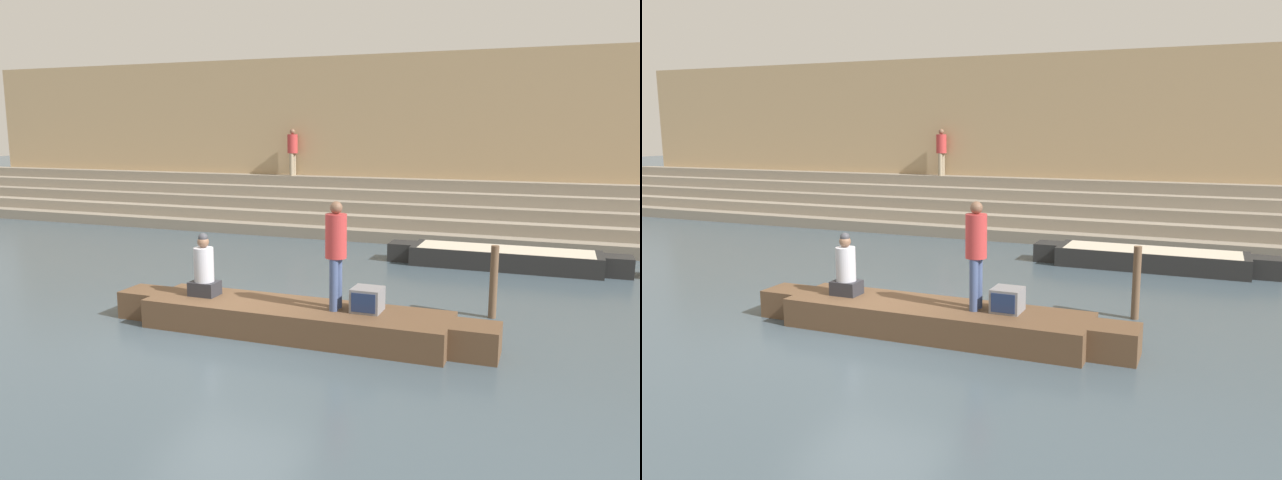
{
  "view_description": "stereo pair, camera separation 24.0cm",
  "coord_description": "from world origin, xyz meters",
  "views": [
    {
      "loc": [
        5.07,
        -8.93,
        3.37
      ],
      "look_at": [
        1.13,
        1.4,
        1.39
      ],
      "focal_mm": 35.0,
      "sensor_mm": 36.0,
      "label": 1
    },
    {
      "loc": [
        5.29,
        -8.84,
        3.37
      ],
      "look_at": [
        1.13,
        1.4,
        1.39
      ],
      "focal_mm": 35.0,
      "sensor_mm": 36.0,
      "label": 2
    }
  ],
  "objects": [
    {
      "name": "ghat_steps",
      "position": [
        0.0,
        10.56,
        0.64
      ],
      "size": [
        36.0,
        2.92,
        1.74
      ],
      "color": "gray",
      "rests_on": "ground"
    },
    {
      "name": "back_wall",
      "position": [
        0.0,
        12.22,
        2.87
      ],
      "size": [
        34.2,
        1.28,
        5.8
      ],
      "color": "tan",
      "rests_on": "ground"
    },
    {
      "name": "person_standing",
      "position": [
        1.84,
        0.25,
        1.5
      ],
      "size": [
        0.34,
        0.34,
        1.76
      ],
      "rotation": [
        0.0,
        0.0,
        -0.25
      ],
      "color": "#3D4C75",
      "rests_on": "rowboat_main"
    },
    {
      "name": "person_on_steps",
      "position": [
        -3.68,
        11.34,
        2.66
      ],
      "size": [
        0.36,
        0.36,
        1.62
      ],
      "rotation": [
        0.0,
        0.0,
        2.04
      ],
      "color": "gray",
      "rests_on": "ghat_steps"
    },
    {
      "name": "tv_set",
      "position": [
        2.35,
        0.33,
        0.68
      ],
      "size": [
        0.47,
        0.47,
        0.38
      ],
      "rotation": [
        0.0,
        0.0,
        -0.02
      ],
      "color": "slate",
      "rests_on": "rowboat_main"
    },
    {
      "name": "moored_boat_shore",
      "position": [
        3.96,
        6.67,
        0.25
      ],
      "size": [
        5.72,
        1.27,
        0.47
      ],
      "rotation": [
        0.0,
        0.0,
        -0.04
      ],
      "color": "black",
      "rests_on": "ground"
    },
    {
      "name": "rowboat_main",
      "position": [
        1.13,
        0.21,
        0.26
      ],
      "size": [
        6.6,
        1.37,
        0.49
      ],
      "rotation": [
        0.0,
        0.0,
        0.04
      ],
      "color": "brown",
      "rests_on": "ground"
    },
    {
      "name": "mooring_post",
      "position": [
        4.12,
        2.3,
        0.66
      ],
      "size": [
        0.14,
        0.14,
        1.33
      ],
      "primitive_type": "cylinder",
      "color": "brown",
      "rests_on": "ground"
    },
    {
      "name": "ground_plane",
      "position": [
        0.0,
        0.0,
        0.0
      ],
      "size": [
        120.0,
        120.0,
        0.0
      ],
      "primitive_type": "plane",
      "color": "#3D4C56"
    },
    {
      "name": "person_rowing",
      "position": [
        -0.59,
        0.25,
        0.93
      ],
      "size": [
        0.48,
        0.38,
        1.1
      ],
      "rotation": [
        0.0,
        0.0,
        0.23
      ],
      "color": "#28282D",
      "rests_on": "rowboat_main"
    }
  ]
}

